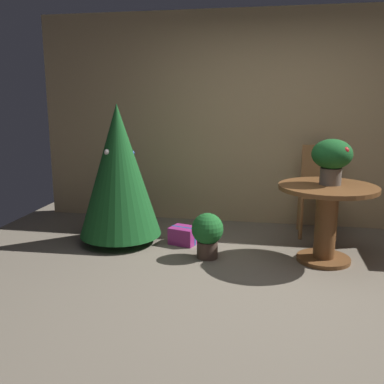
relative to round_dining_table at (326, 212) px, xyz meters
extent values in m
plane|color=#756B5B|center=(-0.50, -0.92, -0.50)|extent=(6.60, 6.60, 0.00)
cube|color=tan|center=(-0.50, 1.28, 0.80)|extent=(6.00, 0.10, 2.60)
cylinder|color=brown|center=(0.00, 0.00, -0.48)|extent=(0.52, 0.52, 0.04)
cylinder|color=brown|center=(0.00, 0.00, -0.12)|extent=(0.20, 0.20, 0.67)
cylinder|color=brown|center=(0.00, 0.00, 0.24)|extent=(0.93, 0.93, 0.04)
cylinder|color=#665B51|center=(0.02, 0.06, 0.34)|extent=(0.20, 0.20, 0.16)
ellipsoid|color=#195623|center=(0.02, 0.06, 0.55)|extent=(0.38, 0.38, 0.28)
sphere|color=red|center=(-0.09, -0.03, 0.56)|extent=(0.05, 0.05, 0.05)
sphere|color=red|center=(0.12, -0.06, 0.60)|extent=(0.07, 0.07, 0.07)
sphere|color=red|center=(-0.05, -0.01, 0.62)|extent=(0.07, 0.07, 0.07)
cylinder|color=#9E6B3D|center=(0.19, 0.64, -0.26)|extent=(0.04, 0.04, 0.47)
cylinder|color=#9E6B3D|center=(-0.19, 0.64, -0.26)|extent=(0.04, 0.04, 0.47)
cylinder|color=#9E6B3D|center=(0.19, 1.02, -0.26)|extent=(0.04, 0.04, 0.47)
cylinder|color=#9E6B3D|center=(-0.19, 1.02, -0.26)|extent=(0.04, 0.04, 0.47)
cube|color=#9E6B3D|center=(0.00, 0.83, 0.00)|extent=(0.42, 0.43, 0.05)
cube|color=#9E6B3D|center=(0.00, 1.02, 0.28)|extent=(0.38, 0.05, 0.51)
cylinder|color=brown|center=(-2.15, 0.19, -0.45)|extent=(0.10, 0.10, 0.09)
cone|color=#195623|center=(-2.15, 0.19, 0.30)|extent=(0.89, 0.89, 1.42)
sphere|color=gold|center=(-2.20, 0.41, 0.23)|extent=(0.06, 0.06, 0.06)
sphere|color=silver|center=(-2.10, 0.44, 0.17)|extent=(0.04, 0.04, 0.04)
sphere|color=#2D51A8|center=(-2.01, 0.25, 0.49)|extent=(0.06, 0.06, 0.06)
sphere|color=silver|center=(-2.22, 0.06, 0.52)|extent=(0.06, 0.06, 0.06)
cube|color=#9E287A|center=(-1.45, 0.25, -0.40)|extent=(0.33, 0.29, 0.19)
cube|color=#1E569E|center=(-1.45, 0.25, -0.40)|extent=(0.28, 0.11, 0.19)
cylinder|color=#4C382D|center=(-1.13, -0.12, -0.41)|extent=(0.21, 0.21, 0.17)
sphere|color=#1E6628|center=(-1.13, -0.12, -0.20)|extent=(0.32, 0.32, 0.32)
camera|label=1|loc=(-0.54, -4.16, 1.07)|focal=40.38mm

